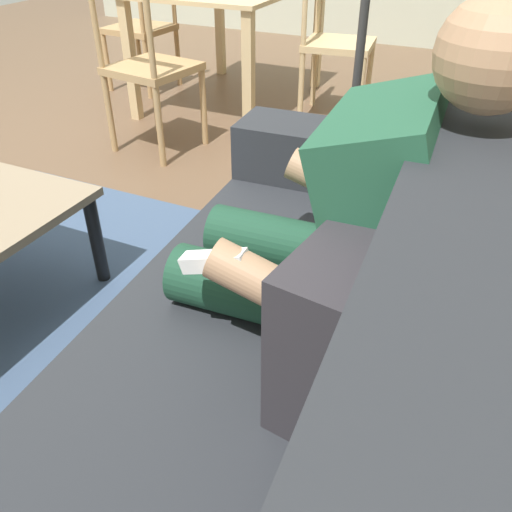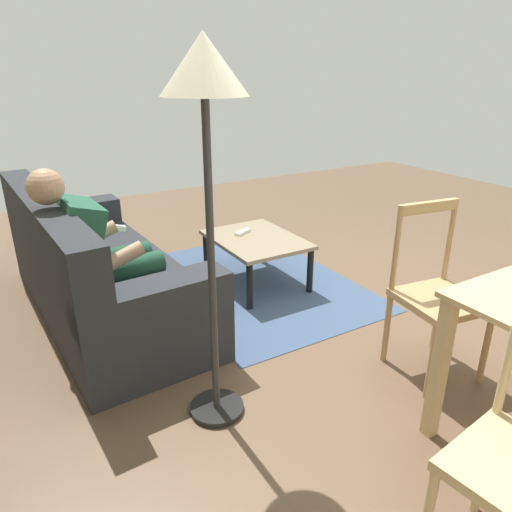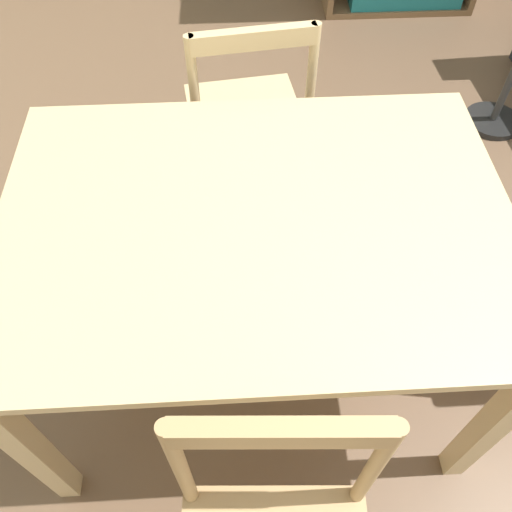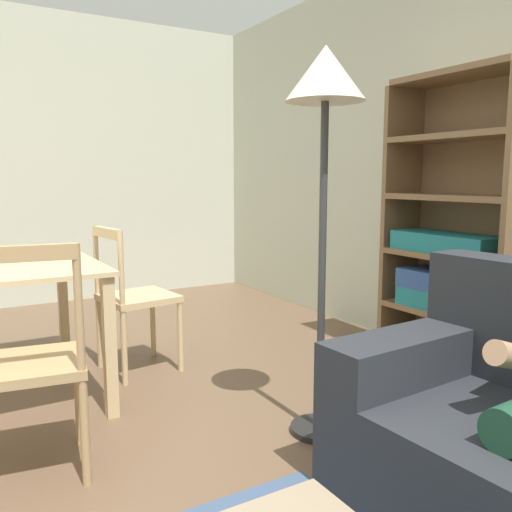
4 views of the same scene
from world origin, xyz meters
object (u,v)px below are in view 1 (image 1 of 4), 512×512
person_lounging (336,242)px  dining_chair_by_doorway (143,28)px  dining_table (231,4)px  dining_chair_facing_couch (149,68)px  couch (286,399)px  dining_chair_near_wall (335,44)px

person_lounging → dining_chair_by_doorway: person_lounging is taller
dining_table → dining_chair_facing_couch: (0.98, -0.00, -0.18)m
couch → dining_chair_facing_couch: (-1.68, -1.51, 0.16)m
couch → dining_chair_near_wall: (-2.66, -0.77, 0.15)m
dining_chair_near_wall → dining_chair_facing_couch: dining_chair_facing_couch is taller
person_lounging → dining_table: 2.83m
couch → person_lounging: person_lounging is taller
couch → dining_chair_by_doorway: dining_chair_by_doorway is taller
dining_chair_near_wall → dining_chair_by_doorway: 1.48m
dining_chair_near_wall → person_lounging: bearing=18.0°
dining_chair_facing_couch → dining_table: bearing=179.7°
dining_chair_facing_couch → dining_chair_by_doorway: 1.22m
couch → dining_table: (-2.67, -1.51, 0.34)m
dining_chair_near_wall → dining_table: bearing=-90.3°
dining_table → dining_chair_facing_couch: dining_chair_facing_couch is taller
dining_table → person_lounging: bearing=32.4°
dining_table → dining_chair_near_wall: size_ratio=1.41×
person_lounging → dining_table: bearing=-147.6°
couch → person_lounging: size_ratio=1.95×
person_lounging → dining_chair_near_wall: (-2.38, -0.78, -0.11)m
couch → dining_table: size_ratio=1.69×
couch → dining_table: couch is taller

